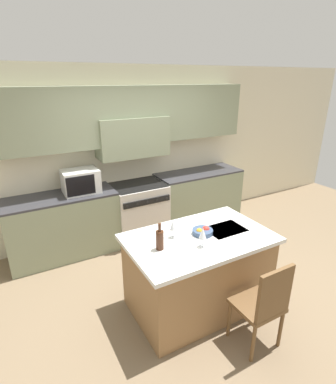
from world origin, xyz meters
name	(u,v)px	position (x,y,z in m)	size (l,w,h in m)	color
ground_plane	(192,290)	(0.00, 0.00, 0.00)	(10.00, 10.00, 0.00)	#7A664C
back_cabinetry	(129,138)	(0.00, 1.87, 1.61)	(10.00, 0.46, 2.70)	beige
back_counter	(138,210)	(0.00, 1.63, 0.47)	(3.92, 0.62, 0.94)	gray
range_stove	(139,211)	(0.00, 1.60, 0.46)	(0.83, 0.70, 0.92)	beige
microwave	(81,181)	(-0.88, 1.62, 1.11)	(0.50, 0.40, 0.34)	silver
kitchen_island	(198,271)	(-0.08, -0.23, 0.45)	(1.57, 0.98, 0.90)	olive
island_chair	(264,303)	(0.12, -1.02, 0.53)	(0.42, 0.40, 0.96)	brown
wine_bottle	(160,239)	(-0.57, -0.24, 1.01)	(0.08, 0.08, 0.28)	#422314
wine_glass_near	(203,234)	(-0.17, -0.41, 1.05)	(0.08, 0.08, 0.22)	white
wine_glass_far	(173,225)	(-0.33, -0.10, 1.05)	(0.08, 0.08, 0.22)	white
fruit_bowl	(203,231)	(-0.01, -0.19, 0.93)	(0.23, 0.23, 0.09)	#384C6B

